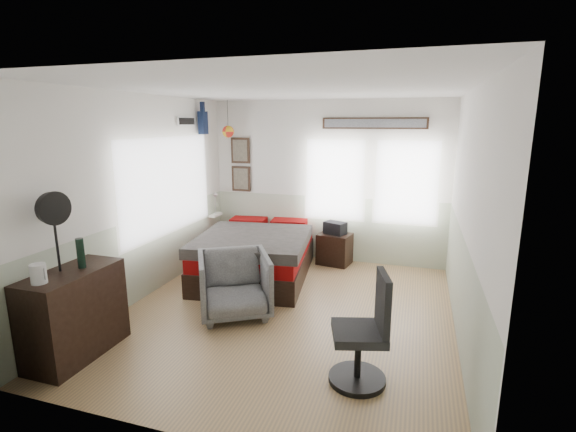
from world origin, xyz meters
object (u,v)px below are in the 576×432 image
dresser (75,313)px  armchair (234,284)px  task_chair (365,339)px  nightstand (335,249)px  bed (257,254)px

dresser → armchair: 1.75m
armchair → task_chair: 1.94m
task_chair → nightstand: bearing=90.2°
nightstand → task_chair: task_chair is taller
bed → nightstand: (1.05, 0.90, -0.08)m
dresser → nightstand: size_ratio=1.93×
bed → armchair: size_ratio=2.76×
dresser → armchair: (1.15, 1.33, -0.06)m
armchair → nightstand: 2.39m
nightstand → task_chair: 3.30m
bed → task_chair: size_ratio=2.26×
dresser → task_chair: bearing=8.1°
bed → dresser: size_ratio=2.37×
task_chair → armchair: bearing=136.0°
bed → task_chair: task_chair is taller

